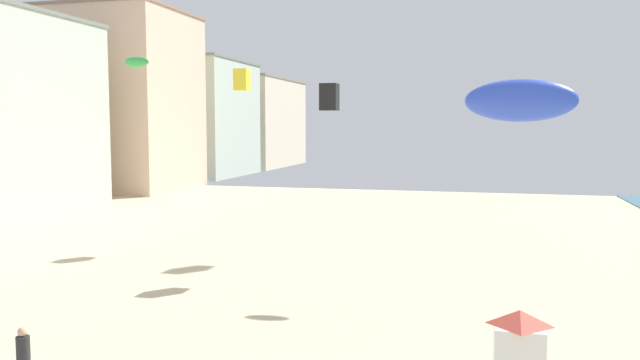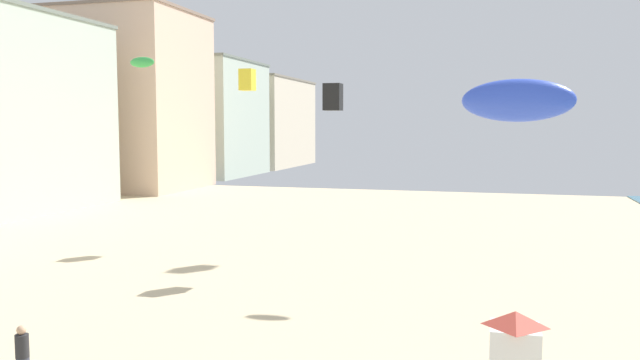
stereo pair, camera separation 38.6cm
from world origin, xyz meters
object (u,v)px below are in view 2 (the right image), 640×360
(lifeguard_stand, at_px, (515,342))
(kite_black_box, at_px, (333,97))
(kite_yellow_box, at_px, (247,80))
(kite_green_parafoil, at_px, (142,62))
(kite_blue_parafoil, at_px, (518,100))
(kite_flyer, at_px, (22,353))

(lifeguard_stand, xyz_separation_m, kite_black_box, (-7.83, 13.89, 6.19))
(kite_yellow_box, relative_size, kite_green_parafoil, 0.88)
(lifeguard_stand, bearing_deg, kite_yellow_box, 123.57)
(kite_blue_parafoil, relative_size, kite_green_parafoil, 1.92)
(lifeguard_stand, relative_size, kite_black_box, 2.04)
(kite_black_box, xyz_separation_m, kite_green_parafoil, (-10.48, 0.90, 1.96))
(kite_blue_parafoil, relative_size, kite_yellow_box, 2.19)
(kite_blue_parafoil, height_order, kite_black_box, kite_black_box)
(kite_green_parafoil, bearing_deg, kite_blue_parafoil, -35.92)
(lifeguard_stand, bearing_deg, kite_blue_parafoil, 87.93)
(kite_black_box, xyz_separation_m, kite_yellow_box, (-6.46, 5.41, 1.28))
(kite_flyer, relative_size, kite_blue_parafoil, 0.61)
(lifeguard_stand, relative_size, kite_green_parafoil, 1.83)
(lifeguard_stand, height_order, kite_yellow_box, kite_yellow_box)
(kite_flyer, relative_size, kite_yellow_box, 1.34)
(kite_yellow_box, bearing_deg, kite_black_box, -39.97)
(kite_flyer, height_order, kite_green_parafoil, kite_green_parafoil)
(kite_blue_parafoil, distance_m, kite_green_parafoil, 22.73)
(kite_blue_parafoil, bearing_deg, kite_black_box, 122.30)
(kite_black_box, relative_size, kite_green_parafoil, 0.89)
(kite_flyer, distance_m, kite_black_box, 17.50)
(kite_yellow_box, bearing_deg, kite_green_parafoil, -131.73)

